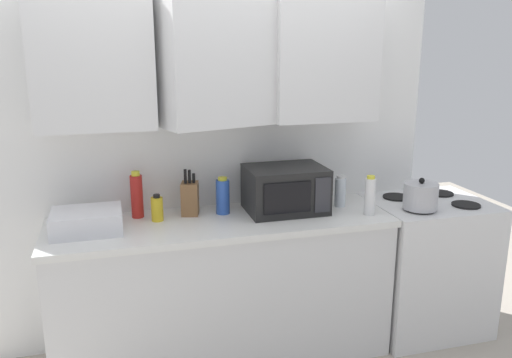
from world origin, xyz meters
TOP-DOWN VIEW (x-y plane):
  - wall_back_with_cabinets at (0.00, -0.07)m, footprint 2.91×0.50m
  - counter_run at (0.00, -0.30)m, footprint 2.04×0.63m
  - stove_range at (1.40, -0.32)m, footprint 0.76×0.64m
  - kettle at (1.23, -0.46)m, footprint 0.21×0.21m
  - microwave at (0.42, -0.24)m, footprint 0.48×0.37m
  - dish_rack at (-0.76, -0.30)m, footprint 0.38×0.30m
  - knife_block at (-0.17, -0.15)m, footprint 0.13×0.14m
  - bottle_blue_cleaner at (0.03, -0.19)m, footprint 0.08×0.08m
  - bottle_white_jar at (0.89, -0.45)m, footprint 0.06×0.06m
  - bottle_yellow_mustard at (-0.37, -0.22)m, footprint 0.07×0.07m
  - bottle_red_sauce at (-0.48, -0.12)m, footprint 0.07×0.07m
  - bottle_clear_tall at (0.79, -0.25)m, footprint 0.07×0.07m

SIDE VIEW (x-z plane):
  - counter_run at x=0.00m, z-range 0.00..0.90m
  - stove_range at x=1.40m, z-range 0.00..0.91m
  - dish_rack at x=-0.76m, z-range 0.90..1.02m
  - bottle_yellow_mustard at x=-0.37m, z-range 0.89..1.05m
  - kettle at x=1.23m, z-range 0.89..1.09m
  - bottle_clear_tall at x=0.79m, z-range 0.90..1.10m
  - knife_block at x=-0.17m, z-range 0.86..1.15m
  - bottle_blue_cleaner at x=0.03m, z-range 0.90..1.12m
  - bottle_white_jar at x=0.89m, z-range 0.90..1.14m
  - bottle_red_sauce at x=-0.48m, z-range 0.89..1.18m
  - microwave at x=0.42m, z-range 0.90..1.18m
  - wall_back_with_cabinets at x=0.00m, z-range 0.27..2.87m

